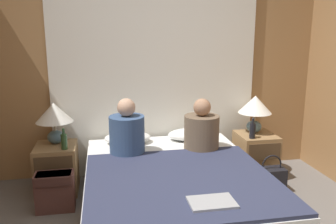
{
  "coord_description": "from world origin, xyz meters",
  "views": [
    {
      "loc": [
        -0.6,
        -2.14,
        1.65
      ],
      "look_at": [
        0.0,
        1.06,
        0.9
      ],
      "focal_mm": 38.0,
      "sensor_mm": 36.0,
      "label": 1
    }
  ],
  "objects_px": {
    "lamp_left": "(54,115)",
    "person_right_in_bed": "(202,130)",
    "nightstand_left": "(57,168)",
    "handbag_on_floor": "(271,179)",
    "nightstand_right": "(255,155)",
    "pillow_left": "(128,138)",
    "pillow_right": "(190,134)",
    "beer_bottle_on_left_stand": "(64,141)",
    "beer_bottle_on_right_stand": "(252,130)",
    "person_left_in_bed": "(127,133)",
    "laptop_on_bed": "(212,202)",
    "backpack_on_floor": "(55,189)",
    "lamp_right": "(255,107)",
    "bed": "(174,193)"
  },
  "relations": [
    {
      "from": "pillow_right",
      "to": "beer_bottle_on_left_stand",
      "type": "relative_size",
      "value": 2.35
    },
    {
      "from": "laptop_on_bed",
      "to": "backpack_on_floor",
      "type": "xyz_separation_m",
      "value": [
        -1.19,
        1.02,
        -0.28
      ]
    },
    {
      "from": "person_right_in_bed",
      "to": "beer_bottle_on_left_stand",
      "type": "height_order",
      "value": "person_right_in_bed"
    },
    {
      "from": "person_right_in_bed",
      "to": "beer_bottle_on_left_stand",
      "type": "relative_size",
      "value": 2.53
    },
    {
      "from": "beer_bottle_on_right_stand",
      "to": "laptop_on_bed",
      "type": "bearing_deg",
      "value": -123.52
    },
    {
      "from": "nightstand_right",
      "to": "pillow_right",
      "type": "distance_m",
      "value": 0.8
    },
    {
      "from": "bed",
      "to": "person_right_in_bed",
      "type": "distance_m",
      "value": 0.74
    },
    {
      "from": "beer_bottle_on_right_stand",
      "to": "nightstand_left",
      "type": "bearing_deg",
      "value": 176.4
    },
    {
      "from": "bed",
      "to": "person_left_in_bed",
      "type": "bearing_deg",
      "value": 129.43
    },
    {
      "from": "pillow_right",
      "to": "person_left_in_bed",
      "type": "relative_size",
      "value": 0.88
    },
    {
      "from": "nightstand_left",
      "to": "nightstand_right",
      "type": "xyz_separation_m",
      "value": [
        2.19,
        0.0,
        0.0
      ]
    },
    {
      "from": "nightstand_right",
      "to": "beer_bottle_on_left_stand",
      "type": "xyz_separation_m",
      "value": [
        -2.08,
        -0.13,
        0.33
      ]
    },
    {
      "from": "pillow_left",
      "to": "beer_bottle_on_right_stand",
      "type": "distance_m",
      "value": 1.35
    },
    {
      "from": "nightstand_left",
      "to": "beer_bottle_on_left_stand",
      "type": "relative_size",
      "value": 2.36
    },
    {
      "from": "person_left_in_bed",
      "to": "person_right_in_bed",
      "type": "relative_size",
      "value": 1.05
    },
    {
      "from": "lamp_left",
      "to": "laptop_on_bed",
      "type": "bearing_deg",
      "value": -51.48
    },
    {
      "from": "lamp_left",
      "to": "person_left_in_bed",
      "type": "bearing_deg",
      "value": -24.86
    },
    {
      "from": "nightstand_right",
      "to": "beer_bottle_on_right_stand",
      "type": "height_order",
      "value": "beer_bottle_on_right_stand"
    },
    {
      "from": "person_right_in_bed",
      "to": "lamp_right",
      "type": "bearing_deg",
      "value": 24.76
    },
    {
      "from": "lamp_left",
      "to": "pillow_right",
      "type": "xyz_separation_m",
      "value": [
        1.44,
        0.03,
        -0.29
      ]
    },
    {
      "from": "pillow_right",
      "to": "beer_bottle_on_left_stand",
      "type": "distance_m",
      "value": 1.36
    },
    {
      "from": "pillow_left",
      "to": "person_left_in_bed",
      "type": "relative_size",
      "value": 0.88
    },
    {
      "from": "nightstand_right",
      "to": "backpack_on_floor",
      "type": "bearing_deg",
      "value": -169.19
    },
    {
      "from": "lamp_left",
      "to": "nightstand_left",
      "type": "bearing_deg",
      "value": -90.0
    },
    {
      "from": "pillow_left",
      "to": "person_right_in_bed",
      "type": "bearing_deg",
      "value": -26.56
    },
    {
      "from": "pillow_right",
      "to": "lamp_left",
      "type": "bearing_deg",
      "value": -178.76
    },
    {
      "from": "nightstand_right",
      "to": "laptop_on_bed",
      "type": "height_order",
      "value": "nightstand_right"
    },
    {
      "from": "bed",
      "to": "lamp_right",
      "type": "relative_size",
      "value": 4.78
    },
    {
      "from": "nightstand_left",
      "to": "laptop_on_bed",
      "type": "height_order",
      "value": "nightstand_left"
    },
    {
      "from": "pillow_left",
      "to": "pillow_right",
      "type": "bearing_deg",
      "value": 0.0
    },
    {
      "from": "nightstand_left",
      "to": "backpack_on_floor",
      "type": "height_order",
      "value": "nightstand_left"
    },
    {
      "from": "pillow_left",
      "to": "handbag_on_floor",
      "type": "height_order",
      "value": "pillow_left"
    },
    {
      "from": "laptop_on_bed",
      "to": "pillow_left",
      "type": "bearing_deg",
      "value": 106.67
    },
    {
      "from": "pillow_right",
      "to": "laptop_on_bed",
      "type": "bearing_deg",
      "value": -98.51
    },
    {
      "from": "nightstand_left",
      "to": "pillow_left",
      "type": "height_order",
      "value": "pillow_left"
    },
    {
      "from": "lamp_right",
      "to": "nightstand_left",
      "type": "bearing_deg",
      "value": -177.88
    },
    {
      "from": "lamp_left",
      "to": "handbag_on_floor",
      "type": "height_order",
      "value": "lamp_left"
    },
    {
      "from": "lamp_left",
      "to": "lamp_right",
      "type": "distance_m",
      "value": 2.19
    },
    {
      "from": "nightstand_left",
      "to": "lamp_right",
      "type": "relative_size",
      "value": 1.17
    },
    {
      "from": "beer_bottle_on_left_stand",
      "to": "laptop_on_bed",
      "type": "relative_size",
      "value": 0.66
    },
    {
      "from": "beer_bottle_on_right_stand",
      "to": "lamp_left",
      "type": "bearing_deg",
      "value": 174.18
    },
    {
      "from": "handbag_on_floor",
      "to": "pillow_right",
      "type": "bearing_deg",
      "value": 144.31
    },
    {
      "from": "nightstand_right",
      "to": "person_right_in_bed",
      "type": "height_order",
      "value": "person_right_in_bed"
    },
    {
      "from": "lamp_left",
      "to": "person_right_in_bed",
      "type": "distance_m",
      "value": 1.51
    },
    {
      "from": "backpack_on_floor",
      "to": "bed",
      "type": "bearing_deg",
      "value": -15.57
    },
    {
      "from": "beer_bottle_on_right_stand",
      "to": "backpack_on_floor",
      "type": "xyz_separation_m",
      "value": [
        -2.05,
        -0.28,
        -0.38
      ]
    },
    {
      "from": "bed",
      "to": "lamp_left",
      "type": "height_order",
      "value": "lamp_left"
    },
    {
      "from": "pillow_left",
      "to": "person_right_in_bed",
      "type": "xyz_separation_m",
      "value": [
        0.72,
        -0.36,
        0.15
      ]
    },
    {
      "from": "lamp_left",
      "to": "beer_bottle_on_left_stand",
      "type": "relative_size",
      "value": 2.02
    },
    {
      "from": "nightstand_left",
      "to": "handbag_on_floor",
      "type": "relative_size",
      "value": 1.24
    }
  ]
}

